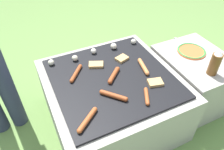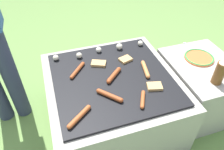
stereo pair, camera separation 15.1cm
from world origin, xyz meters
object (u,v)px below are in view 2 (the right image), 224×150
(sausage_front_center, at_px, (110,95))
(fork_utensil, at_px, (188,48))
(condiment_bottle, at_px, (220,72))
(plate_colorful, at_px, (199,57))

(sausage_front_center, height_order, fork_utensil, sausage_front_center)
(condiment_bottle, height_order, fork_utensil, condiment_bottle)
(plate_colorful, xyz_separation_m, condiment_bottle, (-0.05, -0.27, 0.09))
(sausage_front_center, xyz_separation_m, plate_colorful, (0.78, 0.18, -0.01))
(plate_colorful, xyz_separation_m, fork_utensil, (-0.01, 0.14, -0.01))
(sausage_front_center, relative_size, fork_utensil, 0.80)
(sausage_front_center, relative_size, condiment_bottle, 0.77)
(plate_colorful, bearing_deg, sausage_front_center, -167.05)
(sausage_front_center, distance_m, condiment_bottle, 0.74)
(sausage_front_center, bearing_deg, condiment_bottle, -7.19)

